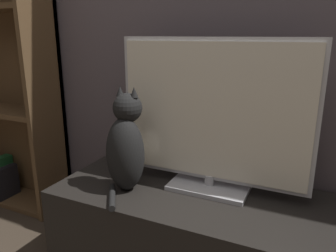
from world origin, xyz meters
The scene contains 3 objects.
tv_stand centered at (0.00, 0.90, 0.21)m, with size 1.26×0.56×0.41m.
tv centered at (0.06, 0.99, 0.75)m, with size 0.87×0.22×0.68m.
cat centered at (-0.29, 0.82, 0.62)m, with size 0.18×0.31×0.47m.
Camera 1 is at (0.47, -0.35, 1.10)m, focal length 35.00 mm.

